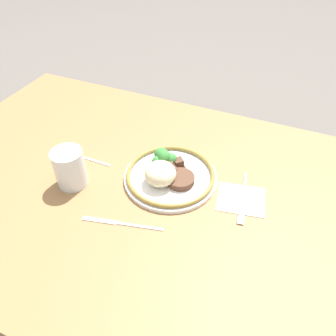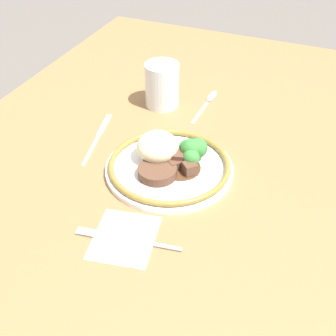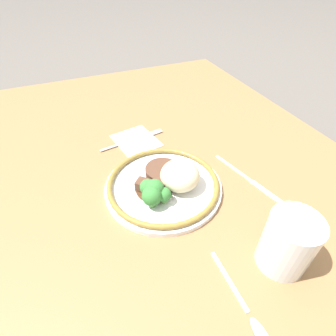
{
  "view_description": "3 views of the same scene",
  "coord_description": "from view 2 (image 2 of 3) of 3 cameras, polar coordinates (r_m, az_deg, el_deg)",
  "views": [
    {
      "loc": [
        -0.27,
        0.56,
        0.68
      ],
      "look_at": [
        -0.01,
        -0.06,
        0.08
      ],
      "focal_mm": 35.0,
      "sensor_mm": 36.0,
      "label": 1
    },
    {
      "loc": [
        -0.71,
        -0.34,
        0.64
      ],
      "look_at": [
        -0.04,
        -0.06,
        0.07
      ],
      "focal_mm": 50.0,
      "sensor_mm": 36.0,
      "label": 2
    },
    {
      "loc": [
        0.37,
        -0.21,
        0.47
      ],
      "look_at": [
        -0.03,
        -0.04,
        0.09
      ],
      "focal_mm": 28.0,
      "sensor_mm": 36.0,
      "label": 3
    }
  ],
  "objects": [
    {
      "name": "fork",
      "position": [
        0.82,
        -6.16,
        -8.45
      ],
      "size": [
        0.04,
        0.19,
        0.0
      ],
      "rotation": [
        0.0,
        0.0,
        1.73
      ],
      "color": "silver",
      "rests_on": "napkin"
    },
    {
      "name": "juice_glass",
      "position": [
        1.15,
        -0.73,
        9.76
      ],
      "size": [
        0.08,
        0.08,
        0.11
      ],
      "color": "yellow",
      "rests_on": "dining_table"
    },
    {
      "name": "napkin",
      "position": [
        0.82,
        -5.34,
        -8.46
      ],
      "size": [
        0.14,
        0.13,
        0.0
      ],
      "color": "silver",
      "rests_on": "dining_table"
    },
    {
      "name": "knife",
      "position": [
        1.07,
        -8.51,
        3.84
      ],
      "size": [
        0.2,
        0.05,
        0.0
      ],
      "rotation": [
        0.0,
        0.0,
        0.22
      ],
      "color": "silver",
      "rests_on": "dining_table"
    },
    {
      "name": "spoon",
      "position": [
        1.2,
        5.03,
        8.27
      ],
      "size": [
        0.17,
        0.02,
        0.01
      ],
      "rotation": [
        0.0,
        0.0,
        -0.01
      ],
      "color": "silver",
      "rests_on": "dining_table"
    },
    {
      "name": "dining_table",
      "position": [
        1.0,
        -2.5,
        -0.15
      ],
      "size": [
        1.47,
        0.9,
        0.05
      ],
      "color": "olive",
      "rests_on": "ground"
    },
    {
      "name": "plate",
      "position": [
        0.95,
        0.12,
        0.77
      ],
      "size": [
        0.26,
        0.26,
        0.07
      ],
      "color": "white",
      "rests_on": "dining_table"
    },
    {
      "name": "ground_plane",
      "position": [
        1.01,
        -2.46,
        -1.19
      ],
      "size": [
        8.0,
        8.0,
        0.0
      ],
      "primitive_type": "plane",
      "color": "#5B5651"
    }
  ]
}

